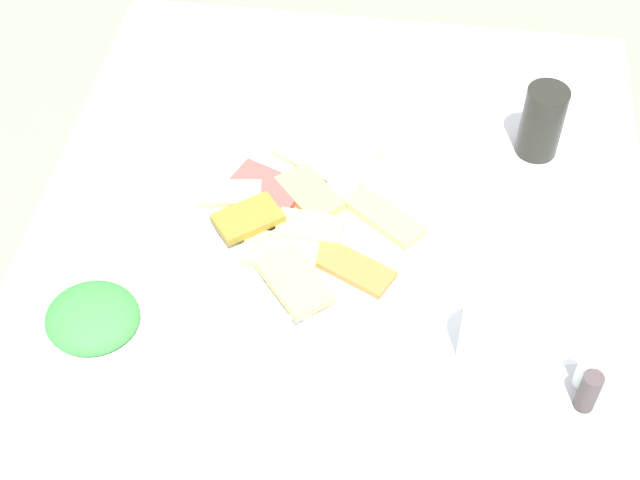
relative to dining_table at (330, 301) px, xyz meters
name	(u,v)px	position (x,y,z in m)	size (l,w,h in m)	color
dining_table	(330,301)	(0.00, 0.00, 0.00)	(1.21, 0.91, 0.72)	white
pide_platter	(304,221)	(-0.08, -0.05, 0.08)	(0.37, 0.35, 0.04)	white
salad_plate_rice	(93,321)	(0.14, -0.30, 0.09)	(0.21, 0.21, 0.05)	white
soda_can	(542,122)	(-0.29, 0.29, 0.13)	(0.07, 0.07, 0.12)	black
drinking_glass	(486,336)	(0.11, 0.22, 0.12)	(0.07, 0.07, 0.09)	silver
paper_napkin	(259,72)	(-0.42, -0.18, 0.07)	(0.14, 0.14, 0.00)	white
fork	(249,69)	(-0.42, -0.20, 0.08)	(0.17, 0.02, 0.01)	silver
spoon	(269,71)	(-0.42, -0.16, 0.08)	(0.18, 0.01, 0.01)	silver
condiment_caddy	(584,390)	(0.16, 0.34, 0.09)	(0.11, 0.11, 0.08)	#B2B2B7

